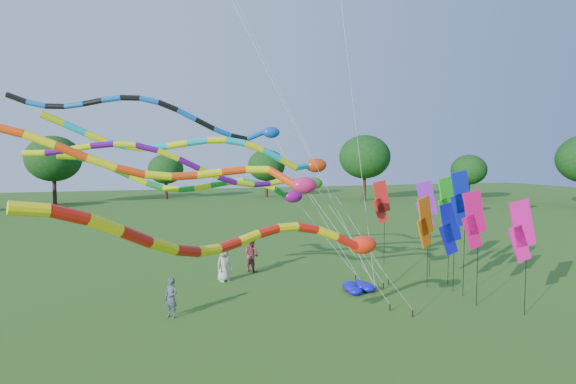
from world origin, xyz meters
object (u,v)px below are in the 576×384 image
object	(u,v)px
person_a	(224,264)
tube_kite_orange	(173,165)
blue_nylon_heap	(359,286)
person_c	(251,255)
person_b	(171,298)
tube_kite_red	(274,239)

from	to	relation	value
person_a	tube_kite_orange	bearing A→B (deg)	-140.00
tube_kite_orange	person_a	xyz separation A→B (m)	(2.94, 6.14, -5.08)
blue_nylon_heap	person_a	distance (m)	6.80
person_a	person_c	size ratio (longest dim) A/B	0.95
person_b	person_c	size ratio (longest dim) A/B	0.86
tube_kite_red	person_a	size ratio (longest dim) A/B	7.20
blue_nylon_heap	tube_kite_red	bearing A→B (deg)	-133.38
tube_kite_red	blue_nylon_heap	distance (m)	9.53
tube_kite_orange	person_c	distance (m)	10.36
tube_kite_orange	person_a	world-z (taller)	tube_kite_orange
tube_kite_red	person_c	world-z (taller)	tube_kite_red
tube_kite_red	tube_kite_orange	distance (m)	5.17
tube_kite_red	person_b	xyz separation A→B (m)	(-2.59, 5.28, -3.03)
person_a	person_c	distance (m)	2.40
blue_nylon_heap	tube_kite_orange	bearing A→B (deg)	-164.08
person_c	tube_kite_red	bearing A→B (deg)	135.11
blue_nylon_heap	person_c	size ratio (longest dim) A/B	0.89
tube_kite_orange	blue_nylon_heap	xyz separation A→B (m)	(8.63, 2.46, -5.71)
tube_kite_red	tube_kite_orange	xyz separation A→B (m)	(-2.57, 3.96, 2.12)
person_c	tube_kite_orange	bearing A→B (deg)	114.09
blue_nylon_heap	person_c	distance (m)	6.56
tube_kite_orange	person_c	bearing A→B (deg)	63.04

